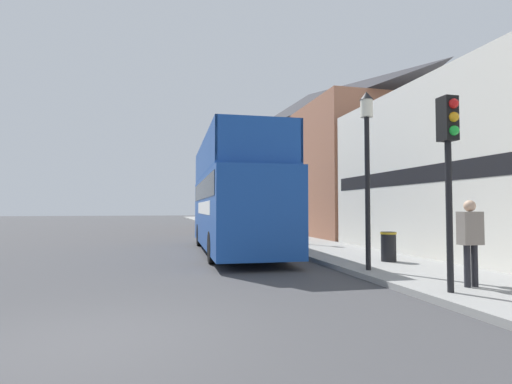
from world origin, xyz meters
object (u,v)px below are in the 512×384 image
at_px(lamp_post_second, 277,172).
at_px(litter_bin, 389,246).
at_px(pedestrian_second, 470,234).
at_px(lamp_post_third, 238,185).
at_px(parked_car_ahead_of_bus, 221,226).
at_px(traffic_signal, 449,148).
at_px(tour_bus, 234,204).
at_px(lamp_post_nearest, 367,146).

xyz_separation_m(lamp_post_second, litter_bin, (1.18, -7.52, -2.84)).
height_order(pedestrian_second, lamp_post_third, lamp_post_third).
bearing_deg(lamp_post_third, pedestrian_second, -87.96).
distance_m(parked_car_ahead_of_bus, lamp_post_second, 6.90).
height_order(parked_car_ahead_of_bus, traffic_signal, traffic_signal).
bearing_deg(lamp_post_second, pedestrian_second, -86.92).
bearing_deg(parked_car_ahead_of_bus, pedestrian_second, -84.04).
distance_m(traffic_signal, lamp_post_second, 11.75).
height_order(tour_bus, lamp_post_second, lamp_post_second).
bearing_deg(pedestrian_second, lamp_post_second, 93.08).
bearing_deg(traffic_signal, lamp_post_nearest, 92.14).
bearing_deg(pedestrian_second, traffic_signal, -154.68).
bearing_deg(lamp_post_third, lamp_post_second, -89.31).
relative_size(tour_bus, pedestrian_second, 5.80).
xyz_separation_m(lamp_post_nearest, lamp_post_second, (0.26, 8.87, 0.12)).
xyz_separation_m(pedestrian_second, traffic_signal, (-0.77, -0.36, 1.67)).
relative_size(tour_bus, lamp_post_third, 2.19).
bearing_deg(tour_bus, lamp_post_second, 48.68).
bearing_deg(litter_bin, lamp_post_nearest, -136.76).
relative_size(pedestrian_second, lamp_post_third, 0.38).
relative_size(tour_bus, lamp_post_nearest, 2.19).
relative_size(lamp_post_second, litter_bin, 5.49).
xyz_separation_m(parked_car_ahead_of_bus, lamp_post_second, (1.77, -6.05, 2.79)).
bearing_deg(lamp_post_third, parked_car_ahead_of_bus, -120.45).
xyz_separation_m(lamp_post_second, lamp_post_third, (-0.11, 8.87, -0.12)).
bearing_deg(lamp_post_nearest, lamp_post_second, 88.31).
relative_size(traffic_signal, lamp_post_nearest, 0.80).
distance_m(tour_bus, pedestrian_second, 9.23).
xyz_separation_m(traffic_signal, lamp_post_second, (0.15, 11.73, 0.59)).
relative_size(pedestrian_second, lamp_post_second, 0.36).
bearing_deg(lamp_post_second, lamp_post_nearest, -91.69).
distance_m(traffic_signal, litter_bin, 4.96).
bearing_deg(litter_bin, tour_bus, 128.34).
distance_m(pedestrian_second, lamp_post_nearest, 3.40).
relative_size(traffic_signal, litter_bin, 4.23).
xyz_separation_m(tour_bus, lamp_post_second, (2.60, 2.74, 1.56)).
relative_size(parked_car_ahead_of_bus, lamp_post_nearest, 1.00).
bearing_deg(lamp_post_nearest, tour_bus, 110.85).
distance_m(parked_car_ahead_of_bus, traffic_signal, 17.99).
xyz_separation_m(tour_bus, lamp_post_nearest, (2.33, -6.13, 1.44)).
distance_m(tour_bus, traffic_signal, 9.36).
relative_size(tour_bus, traffic_signal, 2.72).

